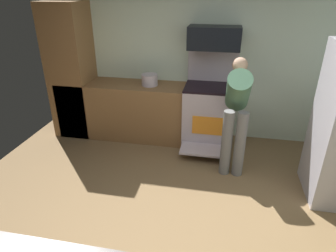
{
  "coord_description": "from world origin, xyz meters",
  "views": [
    {
      "loc": [
        0.5,
        -2.25,
        2.31
      ],
      "look_at": [
        0.0,
        0.3,
        1.05
      ],
      "focal_mm": 31.28,
      "sensor_mm": 36.0,
      "label": 1
    }
  ],
  "objects": [
    {
      "name": "microwave",
      "position": [
        0.33,
        2.06,
        1.63
      ],
      "size": [
        0.74,
        0.38,
        0.32
      ],
      "primitive_type": "cube",
      "color": "black",
      "rests_on": "oven_range"
    },
    {
      "name": "person_cook",
      "position": [
        0.7,
        1.29,
        0.88
      ],
      "size": [
        0.31,
        0.64,
        1.48
      ],
      "color": "slate",
      "rests_on": "ground"
    },
    {
      "name": "ground_plane",
      "position": [
        0.0,
        0.0,
        -0.01
      ],
      "size": [
        5.2,
        4.8,
        0.02
      ],
      "primitive_type": "cube",
      "color": "brown"
    },
    {
      "name": "stock_pot",
      "position": [
        -0.61,
        1.98,
        0.99
      ],
      "size": [
        0.25,
        0.25,
        0.17
      ],
      "primitive_type": "cylinder",
      "color": "#BDB1BF",
      "rests_on": "lower_cabinet_run"
    },
    {
      "name": "cabinet_column",
      "position": [
        -1.9,
        1.98,
        1.05
      ],
      "size": [
        0.6,
        0.6,
        2.1
      ],
      "primitive_type": "cube",
      "color": "brown",
      "rests_on": "ground"
    },
    {
      "name": "oven_range",
      "position": [
        0.33,
        1.97,
        0.51
      ],
      "size": [
        0.76,
        0.99,
        1.47
      ],
      "color": "#BEB1BC",
      "rests_on": "ground"
    },
    {
      "name": "wall_back",
      "position": [
        0.0,
        2.34,
        1.3
      ],
      "size": [
        5.2,
        0.12,
        2.6
      ],
      "primitive_type": "cube",
      "color": "silver",
      "rests_on": "ground"
    },
    {
      "name": "lower_cabinet_run",
      "position": [
        -0.9,
        1.98,
        0.45
      ],
      "size": [
        2.4,
        0.6,
        0.9
      ],
      "primitive_type": "cube",
      "color": "brown",
      "rests_on": "ground"
    }
  ]
}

